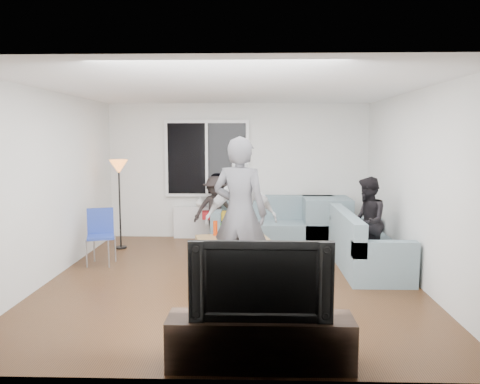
{
  "coord_description": "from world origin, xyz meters",
  "views": [
    {
      "loc": [
        0.31,
        -6.4,
        1.98
      ],
      "look_at": [
        0.1,
        0.6,
        1.15
      ],
      "focal_mm": 35.38,
      "sensor_mm": 36.0,
      "label": 1
    }
  ],
  "objects_px": {
    "side_chair": "(101,237)",
    "floor_lamp": "(120,205)",
    "player_right": "(241,220)",
    "television": "(261,278)",
    "spectator_back": "(215,209)",
    "coffee_table": "(232,250)",
    "spectator_right": "(367,222)",
    "sofa_right_section": "(368,241)",
    "tv_console": "(260,341)",
    "sofa_back_section": "(274,220)",
    "player_left": "(240,213)"
  },
  "relations": [
    {
      "from": "side_chair",
      "to": "floor_lamp",
      "type": "bearing_deg",
      "value": 72.38
    },
    {
      "from": "spectator_right",
      "to": "television",
      "type": "xyz_separation_m",
      "value": [
        -1.65,
        -3.19,
        0.1
      ]
    },
    {
      "from": "player_right",
      "to": "side_chair",
      "type": "bearing_deg",
      "value": -24.06
    },
    {
      "from": "player_right",
      "to": "spectator_right",
      "type": "bearing_deg",
      "value": -164.23
    },
    {
      "from": "sofa_right_section",
      "to": "tv_console",
      "type": "bearing_deg",
      "value": 151.82
    },
    {
      "from": "player_left",
      "to": "spectator_right",
      "type": "height_order",
      "value": "player_left"
    },
    {
      "from": "floor_lamp",
      "to": "spectator_back",
      "type": "height_order",
      "value": "floor_lamp"
    },
    {
      "from": "player_right",
      "to": "tv_console",
      "type": "relative_size",
      "value": 1.05
    },
    {
      "from": "sofa_back_section",
      "to": "tv_console",
      "type": "bearing_deg",
      "value": -93.78
    },
    {
      "from": "coffee_table",
      "to": "tv_console",
      "type": "height_order",
      "value": "tv_console"
    },
    {
      "from": "floor_lamp",
      "to": "spectator_right",
      "type": "bearing_deg",
      "value": -14.63
    },
    {
      "from": "spectator_back",
      "to": "tv_console",
      "type": "relative_size",
      "value": 0.78
    },
    {
      "from": "player_left",
      "to": "spectator_back",
      "type": "bearing_deg",
      "value": -61.46
    },
    {
      "from": "player_right",
      "to": "spectator_back",
      "type": "bearing_deg",
      "value": -82.55
    },
    {
      "from": "player_left",
      "to": "floor_lamp",
      "type": "bearing_deg",
      "value": -26.87
    },
    {
      "from": "player_right",
      "to": "television",
      "type": "bearing_deg",
      "value": 89.72
    },
    {
      "from": "coffee_table",
      "to": "floor_lamp",
      "type": "relative_size",
      "value": 0.71
    },
    {
      "from": "coffee_table",
      "to": "spectator_right",
      "type": "bearing_deg",
      "value": -5.36
    },
    {
      "from": "side_chair",
      "to": "coffee_table",
      "type": "bearing_deg",
      "value": -11.82
    },
    {
      "from": "sofa_right_section",
      "to": "player_left",
      "type": "bearing_deg",
      "value": 116.18
    },
    {
      "from": "player_right",
      "to": "spectator_back",
      "type": "relative_size",
      "value": 1.36
    },
    {
      "from": "sofa_right_section",
      "to": "player_right",
      "type": "bearing_deg",
      "value": 108.69
    },
    {
      "from": "sofa_right_section",
      "to": "side_chair",
      "type": "distance_m",
      "value": 4.07
    },
    {
      "from": "side_chair",
      "to": "floor_lamp",
      "type": "xyz_separation_m",
      "value": [
        0.0,
        1.07,
        0.35
      ]
    },
    {
      "from": "floor_lamp",
      "to": "tv_console",
      "type": "bearing_deg",
      "value": -60.38
    },
    {
      "from": "sofa_back_section",
      "to": "tv_console",
      "type": "distance_m",
      "value": 4.78
    },
    {
      "from": "sofa_right_section",
      "to": "player_right",
      "type": "xyz_separation_m",
      "value": [
        -1.88,
        -0.64,
        0.42
      ]
    },
    {
      "from": "player_left",
      "to": "tv_console",
      "type": "height_order",
      "value": "player_left"
    },
    {
      "from": "sofa_back_section",
      "to": "player_left",
      "type": "height_order",
      "value": "player_left"
    },
    {
      "from": "tv_console",
      "to": "sofa_back_section",
      "type": "bearing_deg",
      "value": 86.22
    },
    {
      "from": "side_chair",
      "to": "player_right",
      "type": "distance_m",
      "value": 2.34
    },
    {
      "from": "coffee_table",
      "to": "floor_lamp",
      "type": "bearing_deg",
      "value": 156.66
    },
    {
      "from": "floor_lamp",
      "to": "coffee_table",
      "type": "bearing_deg",
      "value": -23.34
    },
    {
      "from": "side_chair",
      "to": "player_right",
      "type": "xyz_separation_m",
      "value": [
        2.19,
        -0.73,
        0.41
      ]
    },
    {
      "from": "side_chair",
      "to": "spectator_right",
      "type": "height_order",
      "value": "spectator_right"
    },
    {
      "from": "player_right",
      "to": "spectator_back",
      "type": "height_order",
      "value": "player_right"
    },
    {
      "from": "side_chair",
      "to": "floor_lamp",
      "type": "relative_size",
      "value": 0.55
    },
    {
      "from": "sofa_back_section",
      "to": "floor_lamp",
      "type": "xyz_separation_m",
      "value": [
        -2.73,
        -0.52,
        0.36
      ]
    },
    {
      "from": "coffee_table",
      "to": "side_chair",
      "type": "distance_m",
      "value": 2.04
    },
    {
      "from": "sofa_back_section",
      "to": "television",
      "type": "bearing_deg",
      "value": -93.78
    },
    {
      "from": "sofa_right_section",
      "to": "television",
      "type": "relative_size",
      "value": 1.67
    },
    {
      "from": "floor_lamp",
      "to": "television",
      "type": "xyz_separation_m",
      "value": [
        2.42,
        -4.25,
        0.0
      ]
    },
    {
      "from": "coffee_table",
      "to": "side_chair",
      "type": "xyz_separation_m",
      "value": [
        -2.02,
        -0.2,
        0.23
      ]
    },
    {
      "from": "spectator_back",
      "to": "player_right",
      "type": "bearing_deg",
      "value": -88.35
    },
    {
      "from": "sofa_right_section",
      "to": "side_chair",
      "type": "bearing_deg",
      "value": 88.73
    },
    {
      "from": "player_left",
      "to": "tv_console",
      "type": "xyz_separation_m",
      "value": [
        0.24,
        -2.16,
        -0.77
      ]
    },
    {
      "from": "floor_lamp",
      "to": "player_right",
      "type": "bearing_deg",
      "value": -39.49
    },
    {
      "from": "coffee_table",
      "to": "spectator_right",
      "type": "xyz_separation_m",
      "value": [
        2.05,
        -0.19,
        0.49
      ]
    },
    {
      "from": "player_left",
      "to": "television",
      "type": "distance_m",
      "value": 2.18
    },
    {
      "from": "television",
      "to": "spectator_back",
      "type": "bearing_deg",
      "value": 99.21
    }
  ]
}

